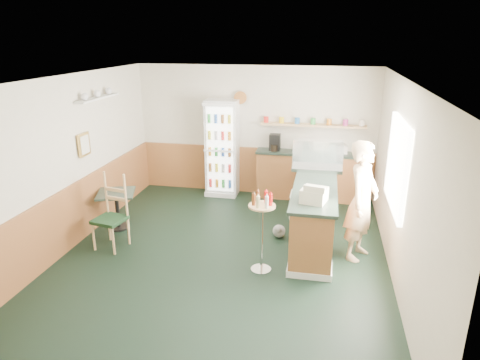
% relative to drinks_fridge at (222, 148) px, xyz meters
% --- Properties ---
extents(ground, '(6.00, 6.00, 0.00)m').
position_rel_drinks_fridge_xyz_m(ground, '(0.65, -2.74, -1.01)').
color(ground, black).
rests_on(ground, ground).
extents(room_envelope, '(5.04, 6.02, 2.72)m').
position_rel_drinks_fridge_xyz_m(room_envelope, '(0.43, -2.01, 0.51)').
color(room_envelope, beige).
rests_on(room_envelope, ground).
extents(service_counter, '(0.68, 3.01, 1.01)m').
position_rel_drinks_fridge_xyz_m(service_counter, '(2.00, -1.67, -0.55)').
color(service_counter, '#9A6531').
rests_on(service_counter, ground).
extents(back_counter, '(2.24, 0.42, 1.69)m').
position_rel_drinks_fridge_xyz_m(back_counter, '(1.84, 0.06, -0.46)').
color(back_counter, '#9A6531').
rests_on(back_counter, ground).
extents(drinks_fridge, '(0.67, 0.55, 2.02)m').
position_rel_drinks_fridge_xyz_m(drinks_fridge, '(0.00, 0.00, 0.00)').
color(drinks_fridge, silver).
rests_on(drinks_fridge, ground).
extents(display_case, '(0.87, 0.46, 0.50)m').
position_rel_drinks_fridge_xyz_m(display_case, '(2.00, -1.12, 0.25)').
color(display_case, silver).
rests_on(display_case, service_counter).
extents(cash_register, '(0.41, 0.42, 0.20)m').
position_rel_drinks_fridge_xyz_m(cash_register, '(2.00, -2.69, 0.10)').
color(cash_register, beige).
rests_on(cash_register, service_counter).
extents(shopkeeper, '(0.65, 0.74, 1.84)m').
position_rel_drinks_fridge_xyz_m(shopkeeper, '(2.70, -2.30, -0.09)').
color(shopkeeper, tan).
rests_on(shopkeeper, ground).
extents(condiment_stand, '(0.38, 0.38, 1.20)m').
position_rel_drinks_fridge_xyz_m(condiment_stand, '(1.30, -3.01, -0.24)').
color(condiment_stand, silver).
rests_on(condiment_stand, ground).
extents(newspaper_rack, '(0.09, 0.44, 0.52)m').
position_rel_drinks_fridge_xyz_m(newspaper_rack, '(1.65, -1.70, -0.52)').
color(newspaper_rack, black).
rests_on(newspaper_rack, ground).
extents(cafe_table, '(0.78, 0.78, 0.68)m').
position_rel_drinks_fridge_xyz_m(cafe_table, '(-1.40, -2.09, -0.53)').
color(cafe_table, black).
rests_on(cafe_table, ground).
extents(cafe_chair, '(0.53, 0.53, 1.21)m').
position_rel_drinks_fridge_xyz_m(cafe_chair, '(-1.17, -2.68, -0.38)').
color(cafe_chair, black).
rests_on(cafe_chair, ground).
extents(dog_doorstop, '(0.22, 0.28, 0.26)m').
position_rel_drinks_fridge_xyz_m(dog_doorstop, '(1.44, -1.90, -0.89)').
color(dog_doorstop, gray).
rests_on(dog_doorstop, ground).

